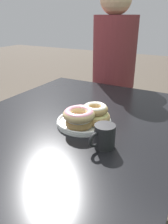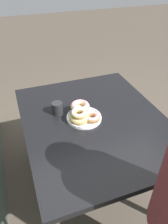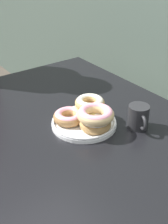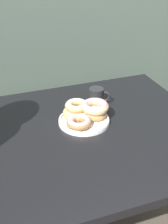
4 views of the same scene
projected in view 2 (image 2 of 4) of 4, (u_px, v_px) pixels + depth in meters
ground_plane at (125, 173)px, 2.10m from camera, size 14.00×14.00×0.00m
dining_table at (95, 126)px, 1.60m from camera, size 1.23×1.00×0.75m
donut_plate at (82, 114)px, 1.54m from camera, size 0.28×0.25×0.10m
coffee_mug at (57, 108)px, 1.60m from camera, size 0.11×0.08×0.09m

